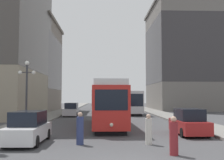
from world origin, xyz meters
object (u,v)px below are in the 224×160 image
object	(u,v)px
parked_car_left_mid	(28,128)
transit_bus	(130,101)
pedestrian_crossing_far	(149,130)
lamp_post_left_near	(27,84)
parked_car_left_near	(71,110)
pedestrian_on_sidewalk	(174,137)
parked_car_right_far	(189,123)
pedestrian_crossing_near	(80,129)
streetcar	(108,103)

from	to	relation	value
parked_car_left_mid	transit_bus	bearing A→B (deg)	72.33
pedestrian_crossing_far	lamp_post_left_near	size ratio (longest dim) A/B	0.31
parked_car_left_near	lamp_post_left_near	distance (m)	15.71
transit_bus	parked_car_left_mid	distance (m)	27.44
pedestrian_on_sidewalk	lamp_post_left_near	distance (m)	13.96
parked_car_left_near	parked_car_right_far	world-z (taller)	same
parked_car_left_mid	pedestrian_crossing_near	bearing A→B (deg)	-10.81
parked_car_right_far	pedestrian_crossing_far	xyz separation A→B (m)	(-3.46, -3.66, -0.06)
parked_car_right_far	parked_car_left_near	bearing A→B (deg)	-61.25
pedestrian_crossing_near	parked_car_left_mid	bearing A→B (deg)	75.77
transit_bus	lamp_post_left_near	bearing A→B (deg)	-118.53
transit_bus	pedestrian_crossing_near	world-z (taller)	transit_bus
transit_bus	parked_car_right_far	xyz separation A→B (m)	(1.75, -23.06, -1.10)
streetcar	transit_bus	size ratio (longest dim) A/B	1.15
pedestrian_on_sidewalk	lamp_post_left_near	world-z (taller)	lamp_post_left_near
pedestrian_crossing_far	pedestrian_on_sidewalk	world-z (taller)	pedestrian_on_sidewalk
pedestrian_crossing_near	pedestrian_crossing_far	size ratio (longest dim) A/B	1.07
parked_car_right_far	pedestrian_crossing_far	bearing A→B (deg)	46.55
parked_car_right_far	pedestrian_crossing_near	world-z (taller)	parked_car_right_far
streetcar	parked_car_left_near	size ratio (longest dim) A/B	2.62
parked_car_left_near	pedestrian_on_sidewalk	world-z (taller)	parked_car_left_near
streetcar	pedestrian_crossing_far	xyz separation A→B (m)	(2.13, -9.19, -1.32)
parked_car_left_mid	parked_car_left_near	bearing A→B (deg)	90.52
transit_bus	pedestrian_crossing_far	xyz separation A→B (m)	(-1.70, -26.72, -1.16)
transit_bus	lamp_post_left_near	size ratio (longest dim) A/B	2.04
lamp_post_left_near	pedestrian_on_sidewalk	bearing A→B (deg)	-46.36
streetcar	parked_car_left_mid	world-z (taller)	streetcar
parked_car_left_mid	pedestrian_crossing_near	size ratio (longest dim) A/B	2.58
pedestrian_crossing_far	pedestrian_on_sidewalk	distance (m)	2.90
pedestrian_crossing_far	lamp_post_left_near	xyz separation A→B (m)	(-8.75, 7.06, 2.94)
parked_car_left_near	lamp_post_left_near	xyz separation A→B (m)	(-1.90, -15.32, 2.88)
transit_bus	parked_car_left_near	size ratio (longest dim) A/B	2.27
streetcar	parked_car_right_far	bearing A→B (deg)	-46.01
parked_car_right_far	parked_car_left_mid	bearing A→B (deg)	16.09
lamp_post_left_near	parked_car_left_mid	bearing A→B (deg)	-73.45
parked_car_right_far	lamp_post_left_near	xyz separation A→B (m)	(-12.21, 3.40, 2.88)
parked_car_left_near	pedestrian_crossing_near	xyz separation A→B (m)	(3.03, -22.32, -0.01)
streetcar	parked_car_left_near	bearing A→B (deg)	108.41
parked_car_right_far	pedestrian_crossing_far	size ratio (longest dim) A/B	2.52
transit_bus	pedestrian_on_sidewalk	distance (m)	29.58
pedestrian_crossing_near	lamp_post_left_near	distance (m)	9.04
streetcar	parked_car_left_near	xyz separation A→B (m)	(-4.73, 13.20, -1.26)
parked_car_right_far	pedestrian_on_sidewalk	world-z (taller)	parked_car_right_far
pedestrian_on_sidewalk	streetcar	bearing A→B (deg)	94.46
streetcar	lamp_post_left_near	world-z (taller)	lamp_post_left_near
parked_car_left_mid	streetcar	bearing A→B (deg)	61.50
streetcar	lamp_post_left_near	bearing A→B (deg)	-163.51
parked_car_left_near	pedestrian_crossing_far	size ratio (longest dim) A/B	2.90
pedestrian_crossing_near	lamp_post_left_near	world-z (taller)	lamp_post_left_near
parked_car_left_mid	pedestrian_on_sidewalk	size ratio (longest dim) A/B	2.64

